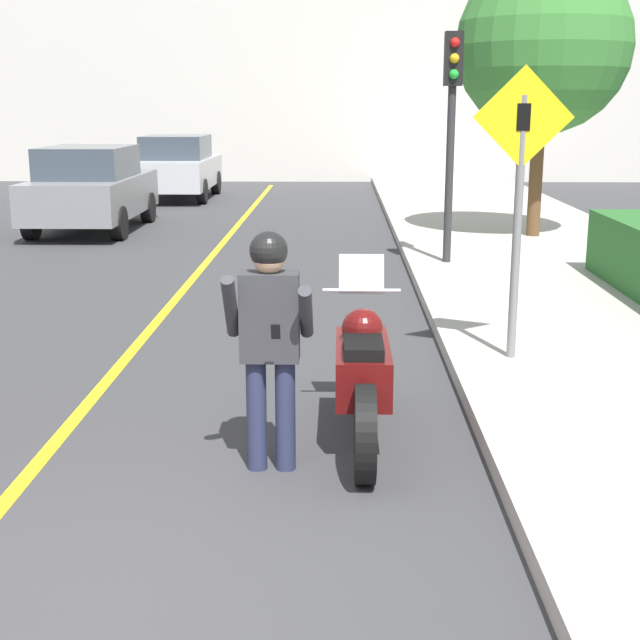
# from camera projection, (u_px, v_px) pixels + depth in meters

# --- Properties ---
(ground_plane) EXTENTS (80.00, 80.00, 0.00)m
(ground_plane) POSITION_uv_depth(u_px,v_px,m) (38.00, 601.00, 4.58)
(ground_plane) COLOR #38383A
(road_center_line) EXTENTS (0.12, 36.00, 0.01)m
(road_center_line) POSITION_uv_depth(u_px,v_px,m) (156.00, 322.00, 10.42)
(road_center_line) COLOR yellow
(road_center_line) RESTS_ON ground
(building_backdrop) EXTENTS (28.00, 1.20, 9.89)m
(building_backdrop) POSITION_uv_depth(u_px,v_px,m) (292.00, 26.00, 28.67)
(building_backdrop) COLOR beige
(building_backdrop) RESTS_ON ground
(motorcycle) EXTENTS (0.62, 2.24, 1.32)m
(motorcycle) POSITION_uv_depth(u_px,v_px,m) (362.00, 374.00, 6.70)
(motorcycle) COLOR black
(motorcycle) RESTS_ON ground
(person_biker) EXTENTS (0.59, 0.46, 1.68)m
(person_biker) POSITION_uv_depth(u_px,v_px,m) (270.00, 328.00, 6.01)
(person_biker) COLOR #282D4C
(person_biker) RESTS_ON ground
(crossing_sign) EXTENTS (0.91, 0.08, 2.68)m
(crossing_sign) POSITION_uv_depth(u_px,v_px,m) (520.00, 186.00, 8.10)
(crossing_sign) COLOR slate
(crossing_sign) RESTS_ON sidewalk_curb
(traffic_light) EXTENTS (0.26, 0.30, 3.36)m
(traffic_light) POSITION_uv_depth(u_px,v_px,m) (452.00, 103.00, 13.02)
(traffic_light) COLOR #2D2D30
(traffic_light) RESTS_ON sidewalk_curb
(street_tree) EXTENTS (3.06, 3.06, 4.87)m
(street_tree) POSITION_uv_depth(u_px,v_px,m) (543.00, 46.00, 15.52)
(street_tree) COLOR brown
(street_tree) RESTS_ON sidewalk_curb
(parked_car_grey) EXTENTS (1.88, 4.20, 1.68)m
(parked_car_grey) POSITION_uv_depth(u_px,v_px,m) (91.00, 188.00, 17.76)
(parked_car_grey) COLOR black
(parked_car_grey) RESTS_ON ground
(parked_car_silver) EXTENTS (1.88, 4.20, 1.68)m
(parked_car_silver) POSITION_uv_depth(u_px,v_px,m) (178.00, 167.00, 23.79)
(parked_car_silver) COLOR black
(parked_car_silver) RESTS_ON ground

